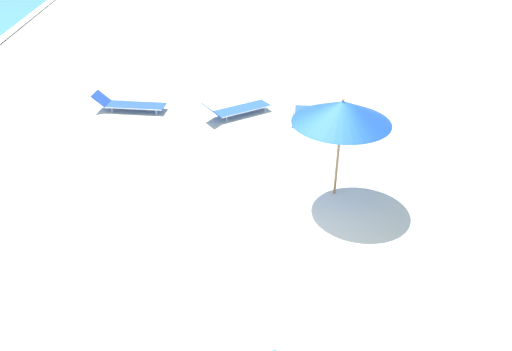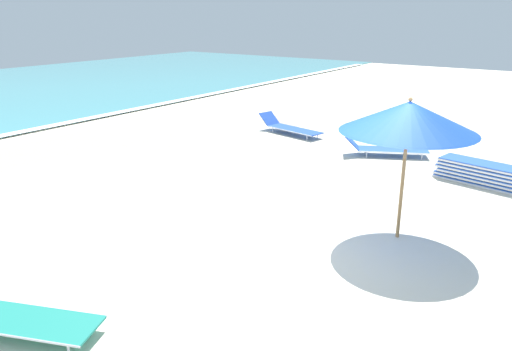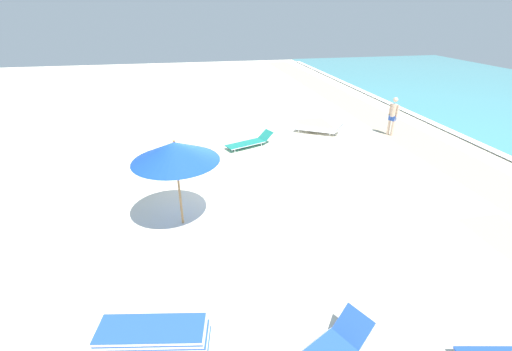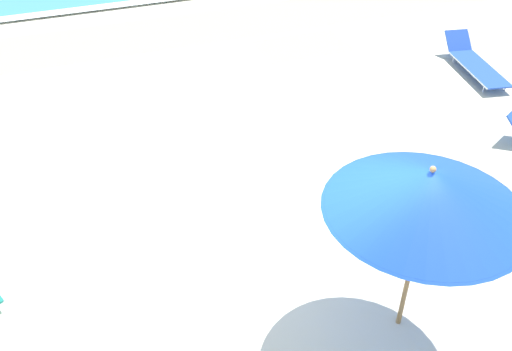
% 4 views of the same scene
% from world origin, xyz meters
% --- Properties ---
extents(ground_plane, '(60.00, 60.00, 0.16)m').
position_xyz_m(ground_plane, '(0.00, 0.01, -0.08)').
color(ground_plane, beige).
extents(beach_umbrella, '(2.23, 2.23, 2.44)m').
position_xyz_m(beach_umbrella, '(1.20, -1.01, 2.11)').
color(beach_umbrella, '#9E7547').
rests_on(beach_umbrella, ground_plane).
extents(lounger_stack, '(0.94, 2.00, 0.49)m').
position_xyz_m(lounger_stack, '(5.05, -1.50, 0.25)').
color(lounger_stack, blue).
rests_on(lounger_stack, ground_plane).
extents(sun_lounger_under_umbrella, '(1.70, 2.21, 0.62)m').
position_xyz_m(sun_lounger_under_umbrella, '(-5.12, 5.41, 0.22)').
color(sun_lounger_under_umbrella, white).
rests_on(sun_lounger_under_umbrella, ground_plane).
extents(sun_lounger_near_water_left, '(1.36, 2.19, 0.53)m').
position_xyz_m(sun_lounger_near_water_left, '(-4.12, 1.86, 0.21)').
color(sun_lounger_near_water_left, '#1E8475').
rests_on(sun_lounger_near_water_left, ground_plane).
extents(beachgoer_wading_adult, '(0.41, 0.30, 1.76)m').
position_xyz_m(beachgoer_wading_adult, '(-4.29, 8.53, 1.00)').
color(beachgoer_wading_adult, beige).
rests_on(beachgoer_wading_adult, ground_plane).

